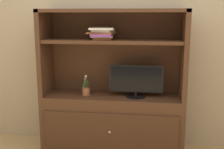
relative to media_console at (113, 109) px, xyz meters
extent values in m
cube|color=tan|center=(0.00, 0.34, 0.88)|extent=(6.00, 0.10, 2.80)
cube|color=#4C2D1C|center=(0.00, -0.01, -0.18)|extent=(1.58, 0.44, 0.68)
cube|color=#462A19|center=(0.00, -0.24, -0.18)|extent=(1.46, 0.02, 0.41)
sphere|color=silver|center=(0.00, -0.25, -0.18)|extent=(0.02, 0.02, 0.02)
cube|color=#4C2D1C|center=(-0.77, -0.01, 0.63)|extent=(0.05, 0.44, 0.95)
cube|color=#4C2D1C|center=(0.77, -0.01, 0.63)|extent=(0.05, 0.44, 0.95)
cube|color=#4C2D1C|center=(0.00, 0.21, 0.63)|extent=(1.58, 0.02, 0.95)
cube|color=#4C2D1C|center=(0.00, -0.01, 1.09)|extent=(1.58, 0.44, 0.04)
cube|color=#4C2D1C|center=(0.00, -0.01, 0.77)|extent=(1.48, 0.40, 0.04)
cylinder|color=black|center=(0.26, -0.03, 0.16)|extent=(0.22, 0.22, 0.01)
cylinder|color=black|center=(0.26, -0.03, 0.19)|extent=(0.03, 0.03, 0.04)
cube|color=black|center=(0.26, -0.03, 0.36)|extent=(0.59, 0.02, 0.30)
cube|color=black|center=(0.26, -0.05, 0.36)|extent=(0.55, 0.00, 0.27)
cylinder|color=#B26642|center=(-0.30, -0.03, 0.20)|extent=(0.09, 0.09, 0.09)
cylinder|color=#3D6B33|center=(-0.30, -0.03, 0.32)|extent=(0.01, 0.01, 0.15)
cube|color=#2D7A38|center=(-0.28, -0.03, 0.29)|extent=(0.03, 0.13, 0.09)
cube|color=#2D7A38|center=(-0.32, -0.03, 0.29)|extent=(0.02, 0.09, 0.10)
sphere|color=silver|center=(-0.30, -0.03, 0.38)|extent=(0.03, 0.03, 0.03)
sphere|color=silver|center=(-0.31, -0.02, 0.34)|extent=(0.02, 0.02, 0.02)
cube|color=#A56638|center=(-0.11, 0.00, 0.80)|extent=(0.21, 0.27, 0.03)
cube|color=silver|center=(-0.11, -0.02, 0.82)|extent=(0.25, 0.27, 0.01)
cube|color=purple|center=(-0.11, -0.01, 0.84)|extent=(0.23, 0.34, 0.02)
cube|color=#A56638|center=(-0.12, -0.01, 0.86)|extent=(0.30, 0.29, 0.02)
cube|color=silver|center=(-0.10, 0.00, 0.88)|extent=(0.23, 0.28, 0.03)
cube|color=silver|center=(-0.12, -0.01, 0.91)|extent=(0.29, 0.36, 0.02)
camera|label=1|loc=(0.41, -3.11, 1.05)|focal=46.12mm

